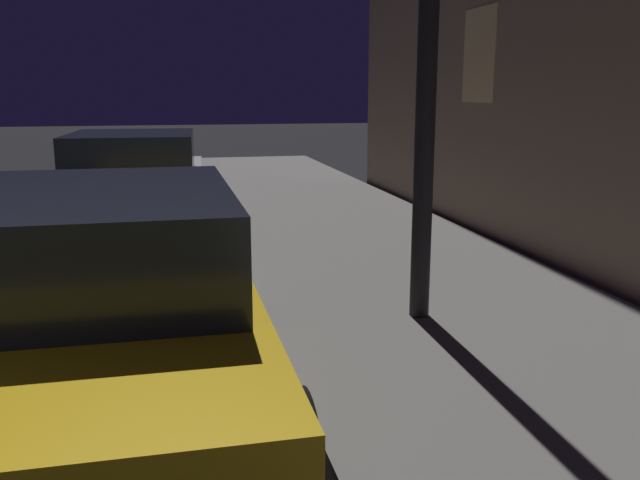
# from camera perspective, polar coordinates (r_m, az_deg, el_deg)

# --- Properties ---
(car_yellow_cab) EXTENTS (1.99, 4.26, 1.43)m
(car_yellow_cab) POSITION_cam_1_polar(r_m,az_deg,el_deg) (4.27, -17.88, -5.43)
(car_yellow_cab) COLOR gold
(car_yellow_cab) RESTS_ON ground
(car_silver) EXTENTS (2.22, 4.39, 1.43)m
(car_silver) POSITION_cam_1_polar(r_m,az_deg,el_deg) (9.65, -15.28, 4.45)
(car_silver) COLOR #B7B7BF
(car_silver) RESTS_ON ground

